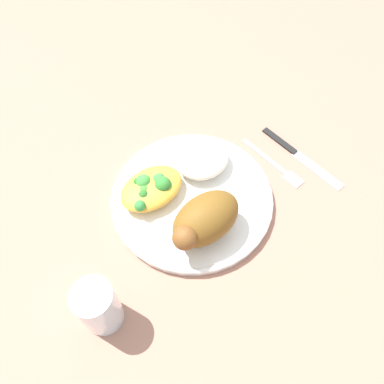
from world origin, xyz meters
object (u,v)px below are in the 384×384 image
(plate, at_px, (192,198))
(rice_pile, at_px, (202,159))
(fork, at_px, (275,164))
(water_glass, at_px, (99,307))
(roasted_chicken, at_px, (204,220))
(mac_cheese_with_broccoli, at_px, (151,188))
(knife, at_px, (294,151))

(plate, relative_size, rice_pile, 2.86)
(fork, relative_size, water_glass, 1.44)
(plate, height_order, water_glass, water_glass)
(plate, distance_m, roasted_chicken, 0.09)
(mac_cheese_with_broccoli, relative_size, knife, 0.59)
(mac_cheese_with_broccoli, bearing_deg, roasted_chicken, 101.80)
(fork, distance_m, knife, 0.05)
(plate, height_order, rice_pile, rice_pile)
(roasted_chicken, distance_m, knife, 0.26)
(mac_cheese_with_broccoli, height_order, water_glass, water_glass)
(roasted_chicken, height_order, fork, roasted_chicken)
(roasted_chicken, distance_m, water_glass, 0.20)
(knife, bearing_deg, roasted_chicken, 6.78)
(rice_pile, distance_m, fork, 0.14)
(mac_cheese_with_broccoli, distance_m, water_glass, 0.21)
(roasted_chicken, height_order, mac_cheese_with_broccoli, roasted_chicken)
(roasted_chicken, height_order, knife, roasted_chicken)
(roasted_chicken, relative_size, rice_pile, 1.30)
(water_glass, bearing_deg, rice_pile, -157.20)
(mac_cheese_with_broccoli, height_order, knife, mac_cheese_with_broccoli)
(water_glass, bearing_deg, fork, -173.92)
(plate, xyz_separation_m, rice_pile, (-0.06, -0.04, 0.03))
(water_glass, bearing_deg, knife, -174.74)
(mac_cheese_with_broccoli, relative_size, water_glass, 1.14)
(roasted_chicken, bearing_deg, water_glass, 3.35)
(rice_pile, height_order, water_glass, water_glass)
(fork, bearing_deg, plate, -11.73)
(rice_pile, relative_size, knife, 0.52)
(fork, bearing_deg, knife, 178.86)
(roasted_chicken, relative_size, mac_cheese_with_broccoli, 1.13)
(roasted_chicken, bearing_deg, mac_cheese_with_broccoli, -78.20)
(fork, distance_m, water_glass, 0.40)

